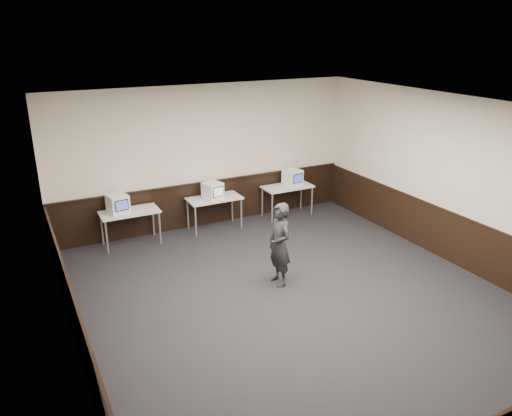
{
  "coord_description": "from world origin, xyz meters",
  "views": [
    {
      "loc": [
        -3.95,
        -6.22,
        4.37
      ],
      "look_at": [
        0.03,
        1.6,
        1.15
      ],
      "focal_mm": 35.0,
      "sensor_mm": 36.0,
      "label": 1
    }
  ],
  "objects": [
    {
      "name": "desk_left",
      "position": [
        -1.9,
        3.6,
        0.68
      ],
      "size": [
        1.2,
        0.6,
        0.75
      ],
      "color": "silver",
      "rests_on": "ground"
    },
    {
      "name": "back_wall",
      "position": [
        0.0,
        4.0,
        1.6
      ],
      "size": [
        7.0,
        0.0,
        7.0
      ],
      "primitive_type": "plane",
      "rotation": [
        1.57,
        0.0,
        0.0
      ],
      "color": "beige",
      "rests_on": "ground"
    },
    {
      "name": "person",
      "position": [
        0.04,
        0.7,
        0.76
      ],
      "size": [
        0.37,
        0.55,
        1.52
      ],
      "primitive_type": "imported",
      "rotation": [
        0.0,
        0.0,
        -1.57
      ],
      "color": "black",
      "rests_on": "ground"
    },
    {
      "name": "emac_left",
      "position": [
        -2.11,
        3.62,
        0.94
      ],
      "size": [
        0.45,
        0.46,
        0.38
      ],
      "rotation": [
        0.0,
        0.0,
        0.18
      ],
      "color": "white",
      "rests_on": "desk_left"
    },
    {
      "name": "desk_right",
      "position": [
        1.9,
        3.6,
        0.68
      ],
      "size": [
        1.2,
        0.6,
        0.75
      ],
      "color": "silver",
      "rests_on": "ground"
    },
    {
      "name": "floor",
      "position": [
        0.0,
        0.0,
        0.0
      ],
      "size": [
        8.0,
        8.0,
        0.0
      ],
      "primitive_type": "plane",
      "color": "black",
      "rests_on": "ground"
    },
    {
      "name": "ceiling",
      "position": [
        0.0,
        0.0,
        3.2
      ],
      "size": [
        8.0,
        8.0,
        0.0
      ],
      "primitive_type": "plane",
      "rotation": [
        3.14,
        0.0,
        0.0
      ],
      "color": "white",
      "rests_on": "back_wall"
    },
    {
      "name": "wainscot_left",
      "position": [
        -3.48,
        0.0,
        0.5
      ],
      "size": [
        0.04,
        7.98,
        1.0
      ],
      "primitive_type": "cube",
      "color": "black",
      "rests_on": "left_wall"
    },
    {
      "name": "emac_center",
      "position": [
        -0.05,
        3.56,
        0.93
      ],
      "size": [
        0.45,
        0.47,
        0.37
      ],
      "rotation": [
        0.0,
        0.0,
        0.26
      ],
      "color": "white",
      "rests_on": "desk_center"
    },
    {
      "name": "desk_center",
      "position": [
        0.0,
        3.6,
        0.68
      ],
      "size": [
        1.2,
        0.6,
        0.75
      ],
      "color": "silver",
      "rests_on": "ground"
    },
    {
      "name": "emac_right",
      "position": [
        2.05,
        3.62,
        0.94
      ],
      "size": [
        0.44,
        0.46,
        0.38
      ],
      "rotation": [
        0.0,
        0.0,
        0.16
      ],
      "color": "white",
      "rests_on": "desk_right"
    },
    {
      "name": "wainscot_back",
      "position": [
        0.0,
        3.98,
        0.5
      ],
      "size": [
        6.98,
        0.04,
        1.0
      ],
      "primitive_type": "cube",
      "color": "black",
      "rests_on": "back_wall"
    },
    {
      "name": "right_wall",
      "position": [
        3.5,
        0.0,
        1.6
      ],
      "size": [
        0.0,
        8.0,
        8.0
      ],
      "primitive_type": "plane",
      "rotation": [
        1.57,
        0.0,
        -1.57
      ],
      "color": "beige",
      "rests_on": "ground"
    },
    {
      "name": "wainscot_right",
      "position": [
        3.48,
        0.0,
        0.5
      ],
      "size": [
        0.04,
        7.98,
        1.0
      ],
      "primitive_type": "cube",
      "color": "black",
      "rests_on": "right_wall"
    },
    {
      "name": "wainscot_rail",
      "position": [
        0.0,
        3.96,
        1.02
      ],
      "size": [
        6.98,
        0.06,
        0.04
      ],
      "primitive_type": "cube",
      "color": "black",
      "rests_on": "wainscot_back"
    },
    {
      "name": "left_wall",
      "position": [
        -3.5,
        0.0,
        1.6
      ],
      "size": [
        0.0,
        8.0,
        8.0
      ],
      "primitive_type": "plane",
      "rotation": [
        1.57,
        0.0,
        1.57
      ],
      "color": "beige",
      "rests_on": "ground"
    }
  ]
}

